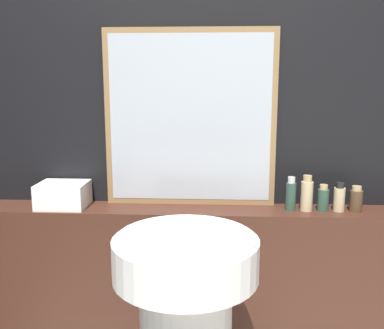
% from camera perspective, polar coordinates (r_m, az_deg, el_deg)
% --- Properties ---
extents(wall_back, '(8.00, 0.06, 2.50)m').
position_cam_1_polar(wall_back, '(1.96, -1.75, 5.56)').
color(wall_back, black).
rests_on(wall_back, ground_plane).
extents(vanity_counter, '(2.60, 0.20, 0.88)m').
position_cam_1_polar(vanity_counter, '(2.07, -1.94, -17.70)').
color(vanity_counter, '#422319').
rests_on(vanity_counter, ground_plane).
extents(mirror, '(0.76, 0.03, 0.78)m').
position_cam_1_polar(mirror, '(1.90, -0.24, 6.14)').
color(mirror, '#937047').
rests_on(mirror, vanity_counter).
extents(towel_stack, '(0.21, 0.17, 0.11)m').
position_cam_1_polar(towel_stack, '(1.99, -16.79, -3.89)').
color(towel_stack, white).
rests_on(towel_stack, vanity_counter).
extents(shampoo_bottle, '(0.04, 0.04, 0.15)m').
position_cam_1_polar(shampoo_bottle, '(1.90, 13.05, -3.97)').
color(shampoo_bottle, '#2D4C3D').
rests_on(shampoo_bottle, vanity_counter).
extents(conditioner_bottle, '(0.05, 0.05, 0.16)m').
position_cam_1_polar(conditioner_bottle, '(1.91, 15.05, -3.87)').
color(conditioner_bottle, '#C6B284').
rests_on(conditioner_bottle, vanity_counter).
extents(lotion_bottle, '(0.05, 0.05, 0.12)m').
position_cam_1_polar(lotion_bottle, '(1.93, 17.07, -4.39)').
color(lotion_bottle, '#2D4C3D').
rests_on(lotion_bottle, vanity_counter).
extents(body_wash_bottle, '(0.05, 0.05, 0.13)m').
position_cam_1_polar(body_wash_bottle, '(1.95, 19.03, -4.24)').
color(body_wash_bottle, '#C6B284').
rests_on(body_wash_bottle, vanity_counter).
extents(hand_soap_bottle, '(0.05, 0.05, 0.11)m').
position_cam_1_polar(hand_soap_bottle, '(1.97, 21.03, -4.40)').
color(hand_soap_bottle, '#4C3823').
rests_on(hand_soap_bottle, vanity_counter).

